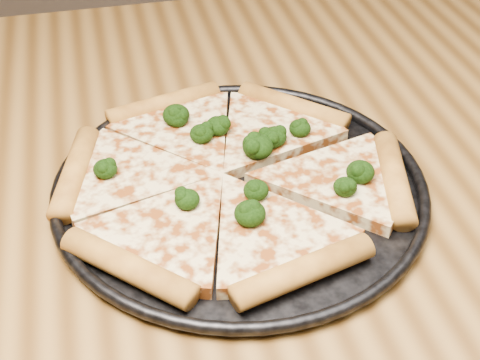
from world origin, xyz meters
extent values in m
cube|color=brown|center=(0.00, 0.00, 0.73)|extent=(1.20, 0.90, 0.04)
cube|color=brown|center=(0.54, 0.39, 0.35)|extent=(0.06, 0.06, 0.71)
cylinder|color=black|center=(0.10, -0.02, 0.75)|extent=(0.36, 0.36, 0.01)
torus|color=black|center=(0.10, -0.02, 0.76)|extent=(0.37, 0.37, 0.01)
cylinder|color=#CB8932|center=(0.19, 0.10, 0.77)|extent=(0.11, 0.11, 0.03)
cylinder|color=#CB8932|center=(0.04, 0.13, 0.77)|extent=(0.14, 0.06, 0.03)
cylinder|color=#CB8932|center=(-0.06, 0.03, 0.77)|extent=(0.06, 0.14, 0.03)
cylinder|color=#CB8932|center=(-0.02, -0.11, 0.77)|extent=(0.11, 0.11, 0.03)
cylinder|color=#CB8932|center=(0.12, -0.15, 0.77)|extent=(0.14, 0.06, 0.03)
cylinder|color=#CB8932|center=(0.25, -0.05, 0.77)|extent=(0.06, 0.14, 0.03)
ellipsoid|color=black|center=(-0.03, 0.01, 0.78)|extent=(0.02, 0.02, 0.02)
ellipsoid|color=black|center=(0.07, 0.05, 0.78)|extent=(0.03, 0.03, 0.02)
ellipsoid|color=black|center=(0.09, -0.08, 0.78)|extent=(0.03, 0.03, 0.02)
ellipsoid|color=black|center=(0.12, 0.01, 0.78)|extent=(0.03, 0.03, 0.02)
ellipsoid|color=black|center=(0.18, 0.04, 0.78)|extent=(0.02, 0.02, 0.02)
ellipsoid|color=black|center=(0.09, 0.06, 0.78)|extent=(0.03, 0.03, 0.02)
ellipsoid|color=black|center=(0.05, 0.09, 0.78)|extent=(0.02, 0.02, 0.02)
ellipsoid|color=black|center=(0.19, -0.06, 0.78)|extent=(0.02, 0.02, 0.02)
ellipsoid|color=black|center=(0.11, -0.05, 0.78)|extent=(0.02, 0.02, 0.02)
ellipsoid|color=black|center=(0.05, 0.09, 0.78)|extent=(0.03, 0.03, 0.02)
ellipsoid|color=black|center=(0.15, 0.03, 0.78)|extent=(0.03, 0.03, 0.02)
ellipsoid|color=black|center=(0.14, 0.03, 0.78)|extent=(0.03, 0.03, 0.02)
ellipsoid|color=black|center=(0.12, 0.02, 0.78)|extent=(0.03, 0.03, 0.02)
ellipsoid|color=black|center=(0.04, -0.05, 0.78)|extent=(0.02, 0.02, 0.02)
ellipsoid|color=black|center=(0.21, -0.05, 0.78)|extent=(0.03, 0.03, 0.02)
camera|label=1|loc=(-0.02, -0.53, 1.19)|focal=50.92mm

